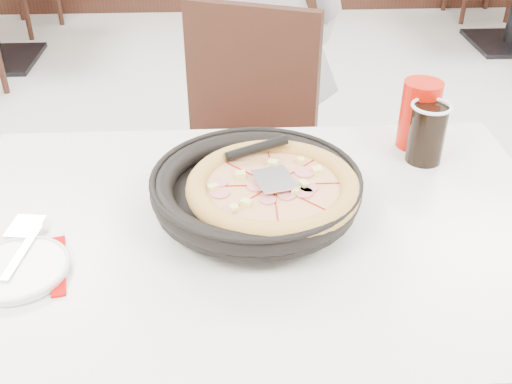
{
  "coord_description": "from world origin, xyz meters",
  "views": [
    {
      "loc": [
        -0.2,
        -1.42,
        1.44
      ],
      "look_at": [
        -0.15,
        -0.45,
        0.8
      ],
      "focal_mm": 42.0,
      "sensor_mm": 36.0,
      "label": 1
    }
  ],
  "objects_px": {
    "chair_far": "(232,179)",
    "pizza_pan": "(256,195)",
    "cola_glass": "(427,135)",
    "main_table": "(255,355)",
    "side_plate": "(19,270)",
    "diner_person": "(260,9)",
    "red_cup": "(419,115)",
    "pizza": "(273,195)"
  },
  "relations": [
    {
      "from": "cola_glass",
      "to": "diner_person",
      "type": "xyz_separation_m",
      "value": [
        -0.32,
        0.96,
        0.01
      ]
    },
    {
      "from": "red_cup",
      "to": "diner_person",
      "type": "distance_m",
      "value": 0.94
    },
    {
      "from": "chair_far",
      "to": "pizza",
      "type": "bearing_deg",
      "value": 118.78
    },
    {
      "from": "red_cup",
      "to": "pizza",
      "type": "bearing_deg",
      "value": -141.35
    },
    {
      "from": "diner_person",
      "to": "cola_glass",
      "type": "bearing_deg",
      "value": 121.59
    },
    {
      "from": "pizza",
      "to": "red_cup",
      "type": "relative_size",
      "value": 1.85
    },
    {
      "from": "main_table",
      "to": "red_cup",
      "type": "height_order",
      "value": "red_cup"
    },
    {
      "from": "pizza_pan",
      "to": "diner_person",
      "type": "height_order",
      "value": "diner_person"
    },
    {
      "from": "cola_glass",
      "to": "diner_person",
      "type": "relative_size",
      "value": 0.08
    },
    {
      "from": "chair_far",
      "to": "red_cup",
      "type": "bearing_deg",
      "value": 166.09
    },
    {
      "from": "pizza_pan",
      "to": "cola_glass",
      "type": "distance_m",
      "value": 0.43
    },
    {
      "from": "pizza_pan",
      "to": "side_plate",
      "type": "relative_size",
      "value": 2.3
    },
    {
      "from": "side_plate",
      "to": "red_cup",
      "type": "distance_m",
      "value": 0.92
    },
    {
      "from": "cola_glass",
      "to": "main_table",
      "type": "bearing_deg",
      "value": -150.61
    },
    {
      "from": "red_cup",
      "to": "pizza_pan",
      "type": "bearing_deg",
      "value": -146.15
    },
    {
      "from": "main_table",
      "to": "pizza_pan",
      "type": "xyz_separation_m",
      "value": [
        0.0,
        0.03,
        0.42
      ]
    },
    {
      "from": "pizza",
      "to": "side_plate",
      "type": "distance_m",
      "value": 0.47
    },
    {
      "from": "side_plate",
      "to": "red_cup",
      "type": "height_order",
      "value": "red_cup"
    },
    {
      "from": "main_table",
      "to": "pizza",
      "type": "relative_size",
      "value": 4.06
    },
    {
      "from": "cola_glass",
      "to": "pizza_pan",
      "type": "bearing_deg",
      "value": -153.96
    },
    {
      "from": "chair_far",
      "to": "pizza_pan",
      "type": "xyz_separation_m",
      "value": [
        0.05,
        -0.57,
        0.32
      ]
    },
    {
      "from": "main_table",
      "to": "side_plate",
      "type": "height_order",
      "value": "side_plate"
    },
    {
      "from": "pizza",
      "to": "side_plate",
      "type": "height_order",
      "value": "pizza"
    },
    {
      "from": "main_table",
      "to": "chair_far",
      "type": "xyz_separation_m",
      "value": [
        -0.04,
        0.6,
        0.1
      ]
    },
    {
      "from": "main_table",
      "to": "red_cup",
      "type": "relative_size",
      "value": 7.5
    },
    {
      "from": "main_table",
      "to": "diner_person",
      "type": "bearing_deg",
      "value": 86.36
    },
    {
      "from": "main_table",
      "to": "cola_glass",
      "type": "height_order",
      "value": "cola_glass"
    },
    {
      "from": "chair_far",
      "to": "side_plate",
      "type": "bearing_deg",
      "value": 84.45
    },
    {
      "from": "pizza_pan",
      "to": "cola_glass",
      "type": "bearing_deg",
      "value": 26.04
    },
    {
      "from": "main_table",
      "to": "pizza_pan",
      "type": "distance_m",
      "value": 0.42
    },
    {
      "from": "cola_glass",
      "to": "diner_person",
      "type": "bearing_deg",
      "value": 108.46
    },
    {
      "from": "pizza",
      "to": "cola_glass",
      "type": "height_order",
      "value": "cola_glass"
    },
    {
      "from": "main_table",
      "to": "side_plate",
      "type": "distance_m",
      "value": 0.58
    },
    {
      "from": "pizza",
      "to": "red_cup",
      "type": "distance_m",
      "value": 0.46
    },
    {
      "from": "chair_far",
      "to": "cola_glass",
      "type": "relative_size",
      "value": 7.31
    },
    {
      "from": "cola_glass",
      "to": "pizza",
      "type": "bearing_deg",
      "value": -148.95
    },
    {
      "from": "chair_far",
      "to": "side_plate",
      "type": "distance_m",
      "value": 0.87
    },
    {
      "from": "chair_far",
      "to": "red_cup",
      "type": "xyz_separation_m",
      "value": [
        0.44,
        -0.31,
        0.35
      ]
    },
    {
      "from": "pizza",
      "to": "diner_person",
      "type": "height_order",
      "value": "diner_person"
    },
    {
      "from": "pizza_pan",
      "to": "pizza",
      "type": "bearing_deg",
      "value": -39.57
    },
    {
      "from": "main_table",
      "to": "red_cup",
      "type": "distance_m",
      "value": 0.67
    },
    {
      "from": "main_table",
      "to": "diner_person",
      "type": "xyz_separation_m",
      "value": [
        0.07,
        1.18,
        0.45
      ]
    }
  ]
}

